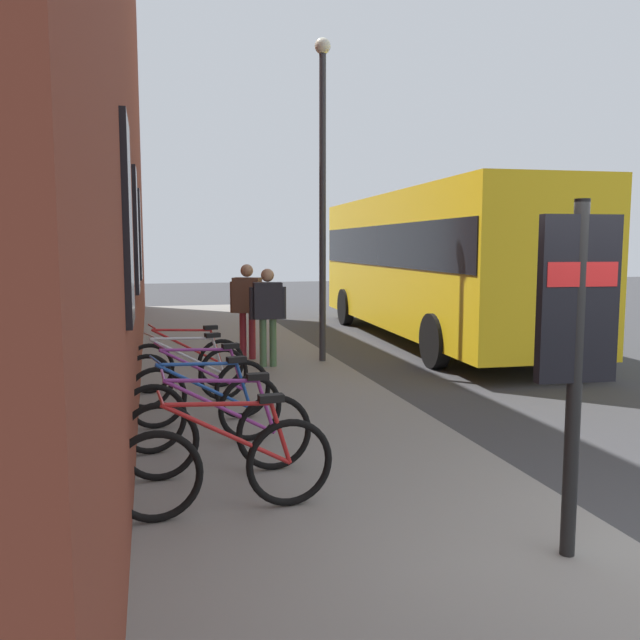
{
  "coord_description": "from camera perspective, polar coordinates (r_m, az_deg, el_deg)",
  "views": [
    {
      "loc": [
        -3.46,
        3.32,
        2.22
      ],
      "look_at": [
        3.86,
        1.44,
        1.37
      ],
      "focal_mm": 37.22,
      "sensor_mm": 36.0,
      "label": 1
    }
  ],
  "objects": [
    {
      "name": "ground",
      "position": [
        10.63,
        9.96,
        -5.7
      ],
      "size": [
        60.0,
        60.0,
        0.0
      ],
      "primitive_type": "plane",
      "color": "#38383A"
    },
    {
      "name": "sidewalk_pavement",
      "position": [
        11.76,
        -6.52,
        -4.17
      ],
      "size": [
        24.0,
        3.5,
        0.12
      ],
      "primitive_type": "cube",
      "color": "gray",
      "rests_on": "ground"
    },
    {
      "name": "station_facade",
      "position": [
        12.76,
        -17.15,
        18.63
      ],
      "size": [
        22.0,
        0.65,
        9.95
      ],
      "color": "brown",
      "rests_on": "ground"
    },
    {
      "name": "bicycle_nearest_sign",
      "position": [
        5.35,
        -8.08,
        -12.29
      ],
      "size": [
        0.48,
        1.77,
        0.97
      ],
      "color": "black",
      "rests_on": "sidewalk_pavement"
    },
    {
      "name": "bicycle_far_end",
      "position": [
        6.21,
        -8.69,
        -9.63
      ],
      "size": [
        0.48,
        1.77,
        0.97
      ],
      "color": "black",
      "rests_on": "sidewalk_pavement"
    },
    {
      "name": "bicycle_beside_lamp",
      "position": [
        7.06,
        -9.98,
        -7.67
      ],
      "size": [
        0.54,
        1.75,
        0.97
      ],
      "color": "black",
      "rests_on": "sidewalk_pavement"
    },
    {
      "name": "bicycle_leaning_wall",
      "position": [
        8.0,
        -10.16,
        -6.01
      ],
      "size": [
        0.55,
        1.74,
        0.97
      ],
      "color": "black",
      "rests_on": "sidewalk_pavement"
    },
    {
      "name": "bicycle_by_door",
      "position": [
        8.96,
        -11.38,
        -4.69
      ],
      "size": [
        0.62,
        1.72,
        0.97
      ],
      "color": "black",
      "rests_on": "sidewalk_pavement"
    },
    {
      "name": "bicycle_under_window",
      "position": [
        9.83,
        -11.41,
        -3.7
      ],
      "size": [
        0.5,
        1.75,
        0.97
      ],
      "color": "black",
      "rests_on": "sidewalk_pavement"
    },
    {
      "name": "transit_info_sign",
      "position": [
        4.67,
        21.23,
        -0.18
      ],
      "size": [
        0.13,
        0.55,
        2.4
      ],
      "color": "black",
      "rests_on": "sidewalk_pavement"
    },
    {
      "name": "city_bus",
      "position": [
        15.59,
        9.54,
        5.27
      ],
      "size": [
        10.61,
        3.02,
        3.35
      ],
      "color": "yellow",
      "rests_on": "ground"
    },
    {
      "name": "pedestrian_crossing_street",
      "position": [
        11.45,
        -4.52,
        1.11
      ],
      "size": [
        0.26,
        0.64,
        1.7
      ],
      "color": "#4C724C",
      "rests_on": "sidewalk_pavement"
    },
    {
      "name": "pedestrian_near_bus",
      "position": [
        12.27,
        -6.28,
        1.6
      ],
      "size": [
        0.46,
        0.6,
        1.75
      ],
      "color": "maroon",
      "rests_on": "sidewalk_pavement"
    },
    {
      "name": "street_lamp",
      "position": [
        12.01,
        0.22,
        12.33
      ],
      "size": [
        0.28,
        0.28,
        5.67
      ],
      "color": "#333338",
      "rests_on": "sidewalk_pavement"
    }
  ]
}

